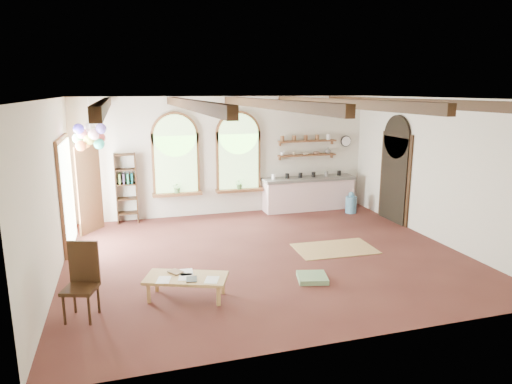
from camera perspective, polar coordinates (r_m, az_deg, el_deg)
name	(u,v)px	position (r m, az deg, el deg)	size (l,w,h in m)	color
floor	(266,255)	(9.60, 1.25, -7.86)	(8.00, 8.00, 0.00)	#5B2C25
ceiling_beams	(267,104)	(8.99, 1.34, 10.97)	(6.20, 6.80, 0.18)	#372011
window_left	(176,157)	(12.18, -10.00, 4.29)	(1.30, 0.28, 2.20)	brown
window_right	(238,155)	(12.49, -2.21, 4.67)	(1.30, 0.28, 2.20)	brown
left_doorway	(67,195)	(10.66, -22.57, -0.31)	(0.10, 1.90, 2.50)	brown
right_doorway	(394,180)	(12.30, 16.87, 1.49)	(0.10, 1.30, 2.40)	black
kitchen_counter	(308,193)	(13.12, 6.58, -0.15)	(2.68, 0.62, 0.94)	#F6D0D1
wall_shelf_lower	(307,155)	(13.09, 6.39, 4.61)	(1.70, 0.24, 0.04)	brown
wall_shelf_upper	(307,141)	(13.04, 6.43, 6.35)	(1.70, 0.24, 0.04)	brown
wall_clock	(346,141)	(13.64, 11.18, 6.25)	(0.32, 0.32, 0.04)	black
bookshelf	(126,188)	(12.13, -15.91, 0.44)	(0.53, 0.32, 1.80)	#372011
coffee_table	(186,279)	(7.69, -8.73, -10.71)	(1.46, 1.05, 0.38)	tan
side_chair	(82,297)	(7.46, -20.94, -12.18)	(0.58, 0.58, 1.15)	#372011
floor_mat	(335,249)	(10.08, 9.81, -6.99)	(1.70, 1.05, 0.02)	tan
floor_cushion	(312,278)	(8.45, 7.04, -10.58)	(0.52, 0.52, 0.09)	#719969
water_jug_a	(334,200)	(13.50, 9.68, -0.96)	(0.27, 0.27, 0.53)	#5A9AC1
water_jug_b	(351,204)	(13.00, 11.79, -1.44)	(0.31, 0.31, 0.60)	#5A9AC1
balloon_cluster	(90,137)	(10.93, -20.00, 6.50)	(0.77, 0.81, 1.15)	white
table_book	(172,274)	(7.79, -10.51, -10.00)	(0.18, 0.26, 0.02)	olive
tablet	(192,279)	(7.55, -8.05, -10.73)	(0.17, 0.25, 0.01)	black
potted_plant_left	(177,187)	(12.22, -9.80, 0.59)	(0.27, 0.23, 0.30)	#598C4C
potted_plant_right	(240,184)	(12.52, -2.06, 1.06)	(0.27, 0.23, 0.30)	#598C4C
shelf_cup_a	(282,154)	(12.81, 3.29, 4.80)	(0.12, 0.10, 0.10)	white
shelf_cup_b	(294,153)	(12.93, 4.75, 4.84)	(0.10, 0.10, 0.09)	beige
shelf_bowl_a	(305,154)	(13.06, 6.19, 4.80)	(0.22, 0.22, 0.05)	beige
shelf_bowl_b	(317,153)	(13.20, 7.60, 4.86)	(0.20, 0.20, 0.06)	#8C664C
shelf_vase	(328,150)	(13.34, 8.98, 5.18)	(0.18, 0.18, 0.19)	slate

